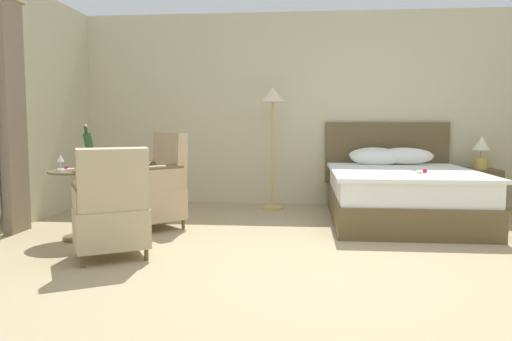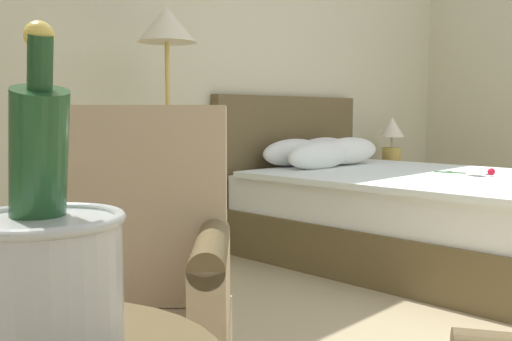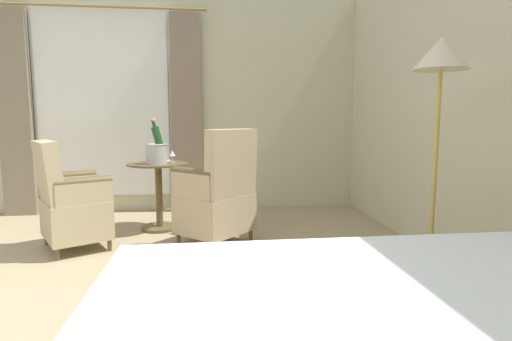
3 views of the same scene
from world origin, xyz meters
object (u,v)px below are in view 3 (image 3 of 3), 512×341
Objects in this scene: champagne_bucket at (157,151)px; wine_glass_near_bucket at (172,154)px; floor_lamp_brass at (440,81)px; side_table_round at (159,189)px; armchair_by_window at (218,197)px; armchair_facing_bed at (70,203)px; snack_plate at (163,161)px; wine_glass_near_edge at (149,151)px.

champagne_bucket is 3.61× the size of wine_glass_near_bucket.
floor_lamp_brass is 2.81m from side_table_round.
wine_glass_near_bucket is 0.12× the size of armchair_by_window.
wine_glass_near_bucket is 0.13× the size of armchair_facing_bed.
side_table_round is at bearing -9.95° from snack_plate.
champagne_bucket is at bearing 24.25° from wine_glass_near_edge.
floor_lamp_brass is at bearing 47.71° from side_table_round.
snack_plate is at bearing 170.05° from side_table_round.
wine_glass_near_bucket is at bearing 66.16° from wine_glass_near_edge.
armchair_facing_bed reaches higher than wine_glass_near_edge.
champagne_bucket is 0.47× the size of armchair_facing_bed.
armchair_facing_bed is at bearing -53.34° from wine_glass_near_bucket.
champagne_bucket is 0.25m from wine_glass_near_edge.
floor_lamp_brass reaches higher than champagne_bucket.
floor_lamp_brass reaches higher than wine_glass_near_edge.
wine_glass_near_bucket is (-0.12, 0.14, -0.04)m from champagne_bucket.
floor_lamp_brass is 1.71× the size of armchair_facing_bed.
armchair_by_window reaches higher than snack_plate.
wine_glass_near_bucket is 0.19m from snack_plate.
armchair_facing_bed is (0.50, -0.69, -0.42)m from champagne_bucket.
side_table_round is (-1.78, -1.95, -0.95)m from floor_lamp_brass.
champagne_bucket is at bearing -130.98° from floor_lamp_brass.
armchair_facing_bed is (0.73, -0.58, -0.40)m from wine_glass_near_edge.
armchair_facing_bed reaches higher than side_table_round.
armchair_by_window is 1.10× the size of armchair_facing_bed.
wine_glass_near_edge is (-0.15, -0.11, 0.39)m from side_table_round.
side_table_round is 5.49× the size of wine_glass_near_bucket.
champagne_bucket reaches higher than wine_glass_near_edge.
armchair_by_window reaches higher than side_table_round.
side_table_round is 1.52× the size of champagne_bucket.
champagne_bucket is 0.43× the size of armchair_by_window.
armchair_facing_bed is (0.58, -0.69, -0.01)m from side_table_round.
wine_glass_near_bucket reaches higher than snack_plate.
wine_glass_near_bucket is 0.85m from armchair_by_window.
snack_plate is (-0.13, -0.11, -0.08)m from wine_glass_near_bucket.
wine_glass_near_edge is 0.17m from snack_plate.
floor_lamp_brass reaches higher than snack_plate.
side_table_round is at bearing 34.85° from wine_glass_near_edge.
wine_glass_near_bucket is at bearing 41.10° from snack_plate.
floor_lamp_brass reaches higher than armchair_facing_bed.
armchair_by_window is (0.59, 0.60, 0.02)m from side_table_round.
armchair_facing_bed is at bearing -38.79° from wine_glass_near_edge.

